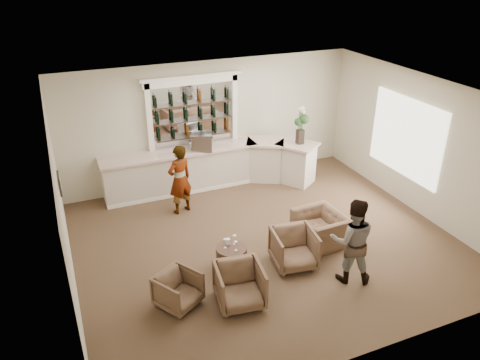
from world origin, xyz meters
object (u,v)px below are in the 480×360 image
at_px(armchair_far, 320,228).
at_px(flower_vase, 301,123).
at_px(bar_counter, 212,167).
at_px(guest, 352,241).
at_px(armchair_left, 178,290).
at_px(armchair_right, 294,248).
at_px(sommelier, 180,180).
at_px(espresso_machine, 202,142).
at_px(armchair_center, 240,285).
at_px(cocktail_table, 232,258).

relative_size(armchair_far, flower_vase, 1.04).
bearing_deg(bar_counter, flower_vase, -15.52).
xyz_separation_m(bar_counter, guest, (1.10, -4.77, 0.29)).
bearing_deg(armchair_left, armchair_right, -25.91).
distance_m(sommelier, espresso_machine, 1.38).
height_order(armchair_left, espresso_machine, espresso_machine).
distance_m(guest, armchair_left, 3.35).
height_order(armchair_left, armchair_far, armchair_far).
distance_m(armchair_left, espresso_machine, 4.69).
bearing_deg(espresso_machine, bar_counter, 29.92).
height_order(guest, armchair_center, guest).
relative_size(sommelier, espresso_machine, 3.39).
bearing_deg(flower_vase, espresso_machine, 167.20).
bearing_deg(bar_counter, espresso_machine, -169.55).
relative_size(sommelier, armchair_right, 2.03).
xyz_separation_m(sommelier, flower_vase, (3.43, 0.35, 0.85)).
height_order(bar_counter, sommelier, sommelier).
bearing_deg(flower_vase, sommelier, -174.14).
xyz_separation_m(espresso_machine, flower_vase, (2.55, -0.58, 0.35)).
height_order(sommelier, flower_vase, flower_vase).
xyz_separation_m(sommelier, espresso_machine, (0.88, 0.93, 0.50)).
bearing_deg(armchair_right, armchair_far, 37.34).
xyz_separation_m(armchair_left, armchair_center, (1.03, -0.38, 0.06)).
xyz_separation_m(armchair_far, espresso_machine, (-1.53, 3.39, 1.02)).
height_order(armchair_left, armchair_right, armchair_right).
bearing_deg(armchair_far, sommelier, -139.10).
relative_size(sommelier, flower_vase, 1.69).
distance_m(sommelier, armchair_far, 3.49).
relative_size(bar_counter, flower_vase, 5.57).
bearing_deg(bar_counter, sommelier, -139.79).
xyz_separation_m(bar_counter, espresso_machine, (-0.28, -0.05, 0.79)).
distance_m(sommelier, flower_vase, 3.55).
distance_m(armchair_right, espresso_machine, 4.07).
bearing_deg(cocktail_table, armchair_right, -16.86).
xyz_separation_m(armchair_center, armchair_far, (2.38, 1.16, -0.04)).
xyz_separation_m(armchair_left, armchair_right, (2.49, 0.26, 0.07)).
bearing_deg(armchair_far, flower_vase, 156.57).
relative_size(bar_counter, espresso_machine, 11.14).
distance_m(cocktail_table, armchair_right, 1.27).
height_order(bar_counter, espresso_machine, espresso_machine).
bearing_deg(armchair_center, flower_vase, 57.26).
relative_size(bar_counter, armchair_right, 6.68).
distance_m(cocktail_table, armchair_left, 1.43).
distance_m(sommelier, armchair_right, 3.36).
relative_size(sommelier, armchair_center, 2.05).
relative_size(guest, armchair_right, 2.02).
bearing_deg(guest, bar_counter, -50.19).
distance_m(armchair_left, armchair_center, 1.10).
height_order(bar_counter, flower_vase, flower_vase).
distance_m(bar_counter, armchair_far, 3.67).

